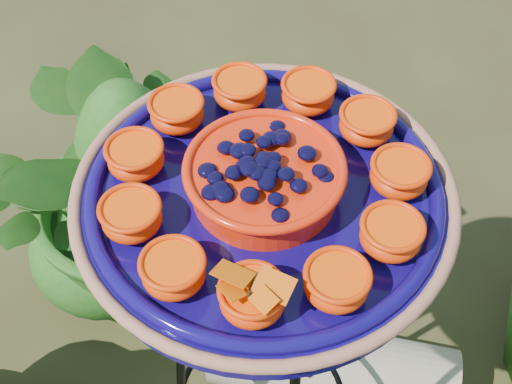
% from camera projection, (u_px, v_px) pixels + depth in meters
% --- Properties ---
extents(tripod_stand, '(0.45, 0.45, 0.96)m').
position_uv_depth(tripod_stand, '(262.00, 344.00, 1.26)').
color(tripod_stand, black).
rests_on(tripod_stand, ground).
extents(feeder_dish, '(0.63, 0.63, 0.11)m').
position_uv_depth(feeder_dish, '(264.00, 193.00, 0.93)').
color(feeder_dish, '#0F064F').
rests_on(feeder_dish, tripod_stand).
extents(driftwood_log, '(0.61, 0.26, 0.20)m').
position_uv_depth(driftwood_log, '(332.00, 366.00, 1.76)').
color(driftwood_log, tan).
rests_on(driftwood_log, ground).
extents(shrub_back_left, '(0.97, 0.94, 0.81)m').
position_uv_depth(shrub_back_left, '(134.00, 176.00, 1.75)').
color(shrub_back_left, '#1A5416').
rests_on(shrub_back_left, ground).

